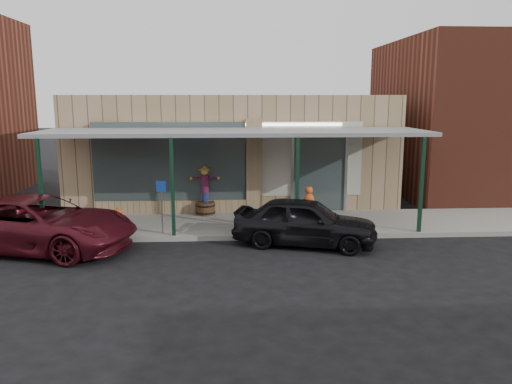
{
  "coord_description": "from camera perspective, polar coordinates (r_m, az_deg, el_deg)",
  "views": [
    {
      "loc": [
        -0.21,
        -12.04,
        4.08
      ],
      "look_at": [
        0.63,
        2.6,
        1.33
      ],
      "focal_mm": 35.0,
      "sensor_mm": 36.0,
      "label": 1
    }
  ],
  "objects": [
    {
      "name": "handicap_sign",
      "position": [
        14.86,
        -10.74,
        -0.88
      ],
      "size": [
        0.31,
        0.14,
        1.57
      ],
      "rotation": [
        0.0,
        0.0,
        -0.39
      ],
      "color": "gray",
      "rests_on": "sidewalk"
    },
    {
      "name": "parked_sedan",
      "position": [
        14.09,
        5.62,
        -3.37
      ],
      "size": [
        4.29,
        2.68,
        1.55
      ],
      "rotation": [
        0.0,
        0.0,
        1.28
      ],
      "color": "black",
      "rests_on": "ground"
    },
    {
      "name": "ground",
      "position": [
        12.72,
        -2.17,
        -8.09
      ],
      "size": [
        120.0,
        120.0,
        0.0
      ],
      "primitive_type": "plane",
      "color": "black",
      "rests_on": "ground"
    },
    {
      "name": "storefront",
      "position": [
        20.31,
        -2.67,
        5.01
      ],
      "size": [
        12.0,
        6.25,
        4.2
      ],
      "color": "tan",
      "rests_on": "ground"
    },
    {
      "name": "barrel_scarecrow",
      "position": [
        17.17,
        -5.83,
        -0.69
      ],
      "size": [
        0.98,
        0.87,
        1.7
      ],
      "rotation": [
        0.0,
        0.0,
        -0.43
      ],
      "color": "#523820",
      "rests_on": "sidewalk"
    },
    {
      "name": "awning",
      "position": [
        15.64,
        -2.51,
        6.7
      ],
      "size": [
        12.0,
        3.0,
        3.04
      ],
      "color": "gray",
      "rests_on": "ground"
    },
    {
      "name": "block_buildings_near",
      "position": [
        21.36,
        2.73,
        9.79
      ],
      "size": [
        61.0,
        8.0,
        8.0
      ],
      "color": "brown",
      "rests_on": "ground"
    },
    {
      "name": "car_maroon",
      "position": [
        14.79,
        -23.66,
        -3.33
      ],
      "size": [
        5.78,
        3.76,
        1.48
      ],
      "primitive_type": "imported",
      "rotation": [
        0.0,
        0.0,
        1.31
      ],
      "color": "#4C0F18",
      "rests_on": "ground"
    },
    {
      "name": "barrel_pumpkin",
      "position": [
        15.73,
        -15.55,
        -3.32
      ],
      "size": [
        0.72,
        0.72,
        0.69
      ],
      "rotation": [
        0.0,
        0.0,
        0.29
      ],
      "color": "#523820",
      "rests_on": "sidewalk"
    },
    {
      "name": "sidewalk",
      "position": [
        16.15,
        -2.43,
        -3.73
      ],
      "size": [
        40.0,
        3.2,
        0.15
      ],
      "primitive_type": "cube",
      "color": "gray",
      "rests_on": "ground"
    }
  ]
}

